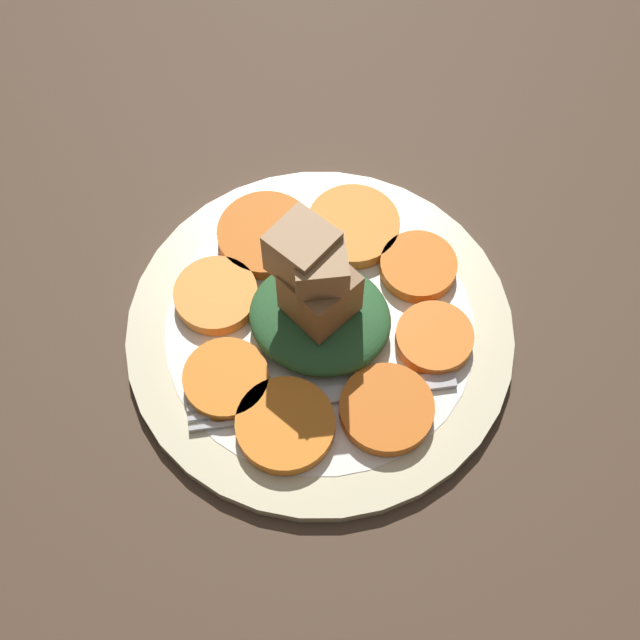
{
  "coord_description": "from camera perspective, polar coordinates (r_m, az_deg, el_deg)",
  "views": [
    {
      "loc": [
        8.07,
        -26.73,
        56.83
      ],
      "look_at": [
        0.0,
        0.0,
        4.1
      ],
      "focal_mm": 50.0,
      "sensor_mm": 36.0,
      "label": 1
    }
  ],
  "objects": [
    {
      "name": "center_pile",
      "position": [
        0.58,
        -0.24,
        1.36
      ],
      "size": [
        9.56,
        8.61,
        9.75
      ],
      "color": "#2D6033",
      "rests_on": "plate"
    },
    {
      "name": "carrot_slice_0",
      "position": [
        0.63,
        6.31,
        3.42
      ],
      "size": [
        5.38,
        5.38,
        1.08
      ],
      "primitive_type": "cylinder",
      "color": "orange",
      "rests_on": "plate"
    },
    {
      "name": "carrot_slice_4",
      "position": [
        0.59,
        -6.02,
        -3.79
      ],
      "size": [
        5.64,
        5.64,
        1.08
      ],
      "primitive_type": "cylinder",
      "color": "orange",
      "rests_on": "plate"
    },
    {
      "name": "carrot_slice_6",
      "position": [
        0.58,
        4.28,
        -5.71
      ],
      "size": [
        6.13,
        6.13,
        1.08
      ],
      "primitive_type": "cylinder",
      "color": "orange",
      "rests_on": "plate"
    },
    {
      "name": "fork",
      "position": [
        0.58,
        -0.27,
        -4.99
      ],
      "size": [
        16.7,
        9.03,
        0.4
      ],
      "rotation": [
        0.0,
        0.0,
        0.44
      ],
      "color": "#B2B2B7",
      "rests_on": "plate"
    },
    {
      "name": "carrot_slice_2",
      "position": [
        0.64,
        -3.49,
        5.47
      ],
      "size": [
        6.92,
        6.92,
        1.08
      ],
      "primitive_type": "cylinder",
      "color": "orange",
      "rests_on": "plate"
    },
    {
      "name": "carrot_slice_5",
      "position": [
        0.57,
        -2.03,
        -6.8
      ],
      "size": [
        6.39,
        6.39,
        1.08
      ],
      "primitive_type": "cylinder",
      "color": "orange",
      "rests_on": "plate"
    },
    {
      "name": "table_slab",
      "position": [
        0.62,
        0.0,
        -1.33
      ],
      "size": [
        120.0,
        120.0,
        2.0
      ],
      "primitive_type": "cube",
      "color": "#4C3828",
      "rests_on": "ground"
    },
    {
      "name": "carrot_slice_3",
      "position": [
        0.62,
        -6.64,
        1.65
      ],
      "size": [
        5.77,
        5.77,
        1.08
      ],
      "primitive_type": "cylinder",
      "color": "#F99438",
      "rests_on": "plate"
    },
    {
      "name": "carrot_slice_1",
      "position": [
        0.64,
        2.12,
        6.03
      ],
      "size": [
        6.68,
        6.68,
        1.08
      ],
      "primitive_type": "cylinder",
      "color": "orange",
      "rests_on": "plate"
    },
    {
      "name": "plate",
      "position": [
        0.61,
        0.0,
        -0.69
      ],
      "size": [
        26.44,
        26.44,
        1.05
      ],
      "color": "beige",
      "rests_on": "table_slab"
    },
    {
      "name": "carrot_slice_7",
      "position": [
        0.6,
        7.32,
        -1.17
      ],
      "size": [
        5.23,
        5.23,
        1.08
      ],
      "primitive_type": "cylinder",
      "color": "orange",
      "rests_on": "plate"
    }
  ]
}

